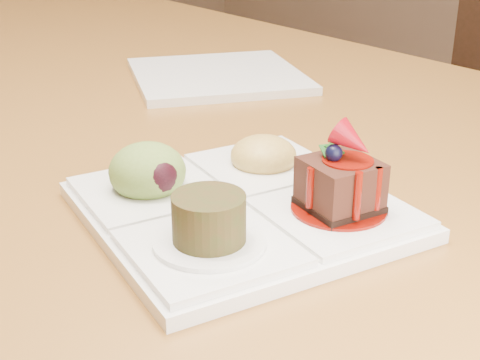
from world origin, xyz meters
TOP-DOWN VIEW (x-y plane):
  - dining_table at (0.00, 0.00)m, footprint 1.00×1.80m
  - sampler_plate at (-0.11, -0.61)m, footprint 0.28×0.28m
  - second_plate at (0.14, -0.23)m, footprint 0.32×0.32m

SIDE VIEW (x-z plane):
  - dining_table at x=0.00m, z-range 0.31..1.06m
  - second_plate at x=0.14m, z-range 0.75..0.76m
  - sampler_plate at x=-0.11m, z-range 0.72..0.82m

